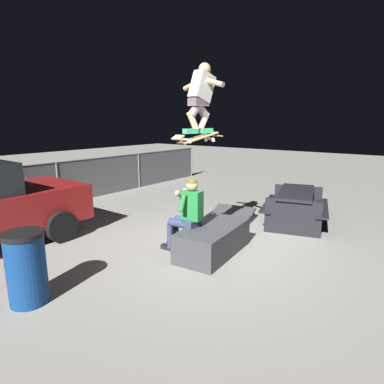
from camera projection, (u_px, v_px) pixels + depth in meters
The scene contains 9 objects.
ground_plane at pixel (212, 247), 5.87m from camera, with size 40.00×40.00×0.00m, color gray.
ledge_box_main at pixel (213, 240), 5.54m from camera, with size 1.52×0.73×0.49m, color #38383D.
person_sitting_on_ledge at pixel (187, 211), 5.49m from camera, with size 0.60×0.77×1.33m.
skateboard at pixel (198, 138), 5.32m from camera, with size 1.04×0.36×0.17m.
skater_airborne at pixel (201, 95), 5.21m from camera, with size 0.63×0.89×1.12m.
kicker_ramp at pixel (228, 220), 7.31m from camera, with size 1.36×1.17×0.34m.
picnic_table_back at pixel (296, 202), 7.10m from camera, with size 2.00×1.75×0.75m.
trash_bin at pixel (26, 268), 3.98m from camera, with size 0.49×0.49×0.93m.
fence_back at pixel (58, 182), 8.69m from camera, with size 12.05×0.05×1.19m.
Camera 1 is at (-4.62, -3.04, 2.25)m, focal length 30.05 mm.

